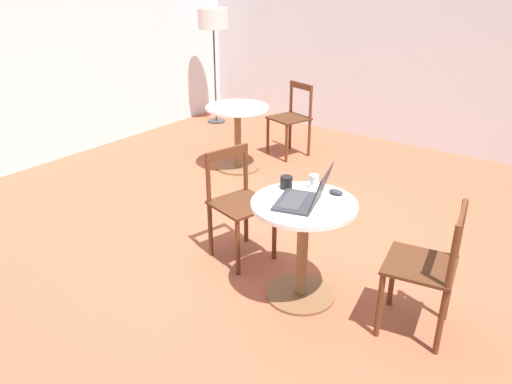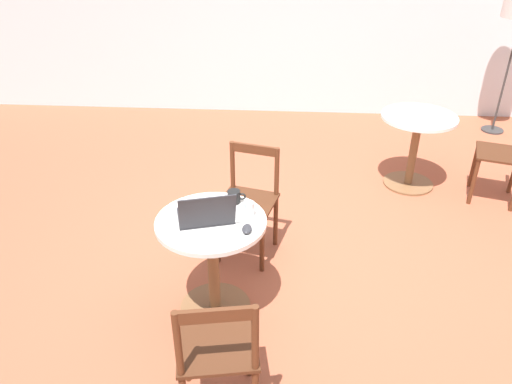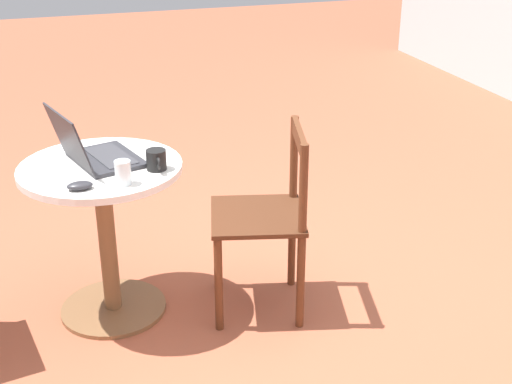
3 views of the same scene
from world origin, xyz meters
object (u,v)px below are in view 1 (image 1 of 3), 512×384
(chair_near_front, at_px, (427,269))
(floor_lamp, at_px, (213,22))
(drinking_glass, at_px, (314,182))
(cafe_table_mid, at_px, (238,125))
(mouse, at_px, (336,192))
(cafe_table_near, at_px, (303,232))
(chair_mid_right, at_px, (291,119))
(chair_near_back, at_px, (239,204))
(laptop, at_px, (305,197))
(mug, at_px, (286,182))

(chair_near_front, distance_m, floor_lamp, 5.03)
(drinking_glass, bearing_deg, floor_lamp, 49.92)
(cafe_table_mid, distance_m, mouse, 2.43)
(cafe_table_near, bearing_deg, floor_lamp, 48.19)
(floor_lamp, xyz_separation_m, drinking_glass, (-2.71, -3.22, -0.64))
(cafe_table_mid, xyz_separation_m, chair_mid_right, (0.75, -0.23, -0.06))
(chair_near_back, relative_size, floor_lamp, 0.54)
(cafe_table_near, distance_m, drinking_glass, 0.36)
(cafe_table_mid, xyz_separation_m, laptop, (-1.68, -1.87, 0.27))
(laptop, height_order, drinking_glass, laptop)
(mouse, bearing_deg, floor_lamp, 51.36)
(chair_near_front, xyz_separation_m, laptop, (-0.16, 0.77, 0.32))
(cafe_table_mid, xyz_separation_m, drinking_glass, (-1.42, -1.79, 0.26))
(chair_near_front, relative_size, laptop, 2.10)
(laptop, distance_m, drinking_glass, 0.27)
(mug, relative_size, drinking_glass, 1.23)
(chair_near_back, height_order, mouse, chair_near_back)
(chair_near_front, xyz_separation_m, chair_near_back, (0.04, 1.46, 0.00))
(cafe_table_mid, bearing_deg, chair_near_front, -119.87)
(cafe_table_mid, distance_m, chair_near_back, 1.89)
(cafe_table_near, distance_m, chair_near_front, 0.80)
(cafe_table_mid, relative_size, chair_mid_right, 0.84)
(mug, bearing_deg, chair_near_front, -89.17)
(chair_mid_right, relative_size, mug, 7.17)
(floor_lamp, relative_size, laptop, 3.90)
(cafe_table_near, distance_m, floor_lamp, 4.50)
(floor_lamp, bearing_deg, drinking_glass, -130.08)
(chair_near_back, bearing_deg, cafe_table_mid, 38.59)
(chair_near_front, bearing_deg, chair_near_back, 88.49)
(cafe_table_mid, distance_m, laptop, 2.53)
(chair_near_back, bearing_deg, chair_near_front, -91.51)
(cafe_table_mid, bearing_deg, floor_lamp, 47.99)
(cafe_table_mid, relative_size, mug, 6.01)
(cafe_table_mid, bearing_deg, chair_mid_right, -16.96)
(chair_near_back, relative_size, mug, 7.17)
(chair_mid_right, distance_m, mouse, 2.79)
(mug, bearing_deg, cafe_table_mid, 46.98)
(chair_near_front, xyz_separation_m, floor_lamp, (2.80, 4.07, 0.96))
(cafe_table_mid, distance_m, mug, 2.26)
(chair_near_back, height_order, drinking_glass, chair_near_back)
(laptop, bearing_deg, floor_lamp, 48.07)
(floor_lamp, distance_m, laptop, 4.48)
(floor_lamp, bearing_deg, cafe_table_mid, -132.01)
(chair_near_front, height_order, mug, chair_near_front)
(cafe_table_mid, distance_m, drinking_glass, 2.30)
(chair_mid_right, bearing_deg, drinking_glass, -144.21)
(drinking_glass, bearing_deg, mouse, -89.75)
(chair_near_back, height_order, floor_lamp, floor_lamp)
(chair_near_front, relative_size, chair_mid_right, 1.00)
(chair_near_front, xyz_separation_m, mouse, (0.09, 0.68, 0.29))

